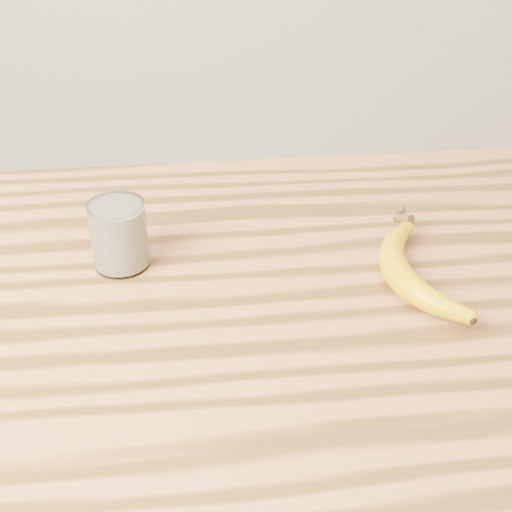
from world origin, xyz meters
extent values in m
cube|color=#AD6A38|center=(0.00, 0.00, 0.88)|extent=(1.20, 0.80, 0.04)
cylinder|color=brown|center=(-0.54, 0.34, 0.43)|extent=(0.06, 0.06, 0.86)
cylinder|color=white|center=(-0.30, 0.09, 0.95)|extent=(0.08, 0.08, 0.10)
torus|color=white|center=(-0.30, 0.09, 1.00)|extent=(0.08, 0.08, 0.00)
cylinder|color=#F8EFC8|center=(-0.30, 0.09, 0.95)|extent=(0.07, 0.07, 0.09)
camera|label=1|loc=(-0.19, -0.75, 1.47)|focal=50.00mm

